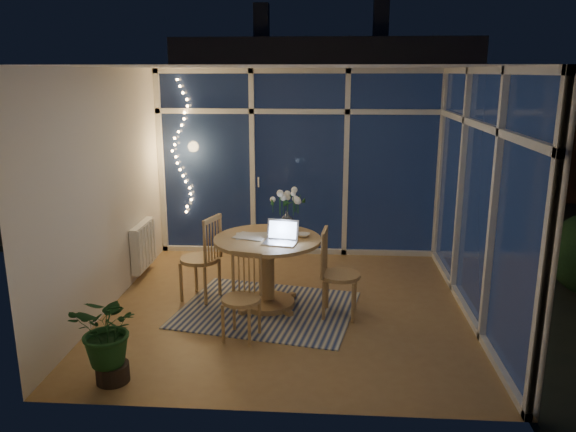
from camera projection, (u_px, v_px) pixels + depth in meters
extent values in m
plane|color=olive|center=(290.00, 307.00, 6.27)|extent=(4.00, 4.00, 0.00)
plane|color=silver|center=(290.00, 67.00, 5.62)|extent=(4.00, 4.00, 0.00)
cube|color=silver|center=(299.00, 164.00, 7.88)|extent=(4.00, 0.04, 2.60)
cube|color=silver|center=(271.00, 252.00, 4.02)|extent=(4.00, 0.04, 2.60)
cube|color=silver|center=(106.00, 191.00, 6.08)|extent=(0.04, 4.00, 2.60)
cube|color=silver|center=(482.00, 196.00, 5.81)|extent=(0.04, 4.00, 2.60)
cube|color=silver|center=(299.00, 164.00, 7.84)|extent=(4.00, 0.10, 2.60)
cube|color=silver|center=(478.00, 196.00, 5.82)|extent=(0.10, 4.00, 2.60)
cube|color=white|center=(143.00, 245.00, 7.17)|extent=(0.10, 0.70, 0.58)
cube|color=black|center=(332.00, 208.00, 11.08)|extent=(12.00, 6.00, 0.10)
cube|color=#3B2815|center=(308.00, 156.00, 11.36)|extent=(11.00, 0.08, 1.80)
cube|color=#33353E|center=(325.00, 86.00, 13.92)|extent=(7.00, 3.00, 2.20)
sphere|color=black|center=(256.00, 200.00, 9.50)|extent=(0.90, 0.90, 0.90)
cube|color=beige|center=(267.00, 309.00, 6.20)|extent=(2.11, 1.81, 0.01)
cylinder|color=#A8784C|center=(268.00, 273.00, 6.20)|extent=(1.37, 1.37, 0.80)
cube|color=#A8784C|center=(200.00, 257.00, 6.39)|extent=(0.59, 0.59, 1.01)
cube|color=#A8784C|center=(340.00, 273.00, 5.94)|extent=(0.50, 0.50, 0.97)
cube|color=#A8784C|center=(241.00, 297.00, 5.44)|extent=(0.48, 0.48, 0.86)
imported|color=silver|center=(287.00, 222.00, 6.35)|extent=(0.24, 0.24, 0.21)
imported|color=silver|center=(303.00, 235.00, 6.14)|extent=(0.18, 0.18, 0.04)
cube|color=silver|center=(253.00, 236.00, 6.16)|extent=(0.36, 0.28, 0.01)
cube|color=black|center=(275.00, 242.00, 5.92)|extent=(0.11, 0.06, 0.01)
imported|color=#19471E|center=(110.00, 340.00, 4.68)|extent=(0.60, 0.54, 0.76)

